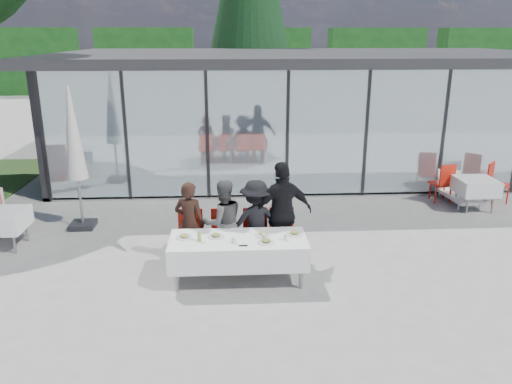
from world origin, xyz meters
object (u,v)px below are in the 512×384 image
diner_chair_d (282,232)px  folded_eyeglasses (243,246)px  plate_extra (266,241)px  plate_a (184,236)px  market_umbrella (74,141)px  diner_a (190,223)px  diner_chair_a (191,234)px  dining_table (238,250)px  spare_table_right (476,187)px  plate_c (263,234)px  diner_chair_c (256,233)px  juice_bottle (199,237)px  lounger (456,191)px  diner_c (256,222)px  spare_chair_b (444,181)px  spare_chair_a (494,181)px  diner_b (223,222)px  diner_d (283,213)px  diner_chair_b (224,233)px  spare_table_left (2,221)px  plate_b (216,236)px

diner_chair_d → folded_eyeglasses: diner_chair_d is taller
plate_extra → folded_eyeglasses: (-0.37, -0.12, -0.02)m
plate_a → market_umbrella: market_umbrella is taller
diner_a → diner_chair_a: diner_a is taller
diner_a → dining_table: bearing=159.3°
spare_table_right → plate_c: bearing=-148.8°
diner_chair_c → juice_bottle: (-0.95, -0.83, 0.29)m
diner_a → diner_chair_c: bearing=-158.3°
diner_a → lounger: size_ratio=1.11×
diner_c → plate_c: size_ratio=5.55×
diner_c → folded_eyeglasses: 1.04m
spare_chair_b → lounger: 0.49m
plate_extra → spare_chair_a: (5.90, 3.99, -0.24)m
dining_table → lounger: bearing=35.5°
diner_chair_d → market_umbrella: size_ratio=0.33×
diner_chair_d → dining_table: bearing=-137.0°
diner_c → market_umbrella: bearing=-35.4°
dining_table → folded_eyeglasses: size_ratio=16.14×
folded_eyeglasses → spare_chair_b: (5.01, 4.12, -0.22)m
plate_a → juice_bottle: bearing=-32.1°
diner_b → diner_d: diner_d is taller
diner_chair_b → spare_table_left: diner_chair_b is taller
plate_b → plate_extra: same height
spare_chair_b → lounger: bearing=14.3°
folded_eyeglasses → juice_bottle: bearing=161.8°
folded_eyeglasses → market_umbrella: (-3.35, 2.88, 1.13)m
diner_chair_d → folded_eyeglasses: (-0.73, -1.06, 0.22)m
juice_bottle → diner_a: bearing=105.4°
diner_chair_c → plate_extra: size_ratio=3.52×
diner_a → diner_chair_c: 1.19m
folded_eyeglasses → diner_a: bearing=132.3°
plate_extra → plate_c: bearing=94.3°
plate_b → spare_chair_a: size_ratio=0.28×
diner_b → plate_extra: size_ratio=5.61×
diner_d → market_umbrella: (-4.08, 1.87, 0.96)m
folded_eyeglasses → lounger: bearing=38.0°
folded_eyeglasses → diner_chair_c: bearing=76.7°
diner_chair_b → folded_eyeglasses: size_ratio=6.96×
diner_chair_a → lounger: bearing=26.6°
market_umbrella → lounger: (8.74, 1.34, -1.63)m
diner_d → plate_b: bearing=14.0°
plate_extra → diner_d: bearing=67.9°
diner_a → market_umbrella: 3.27m
diner_a → lounger: bearing=-134.1°
diner_chair_d → juice_bottle: diner_chair_d is taller
diner_c → lounger: 6.09m
diner_c → folded_eyeglasses: (-0.25, -1.00, -0.01)m
plate_a → spare_table_right: (6.51, 3.19, -0.22)m
diner_a → plate_c: diner_a is taller
plate_c → spare_table_right: (5.20, 3.16, -0.22)m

